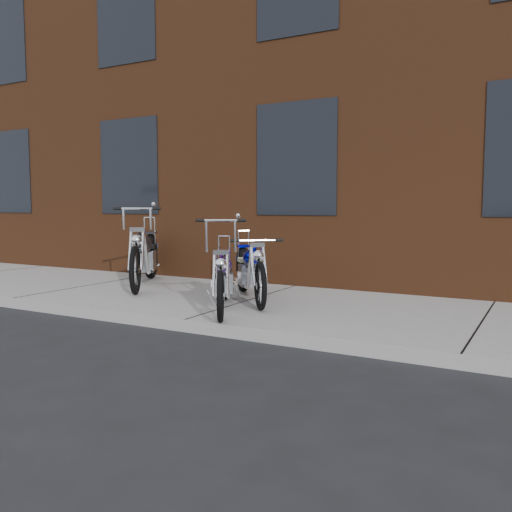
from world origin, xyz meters
The scene contains 6 objects.
ground centered at (0.00, 0.00, 0.00)m, with size 120.00×120.00×0.00m, color #242528.
sidewalk centered at (0.00, 1.50, 0.07)m, with size 22.00×3.00×0.15m, color gray.
building_brick centered at (0.00, 8.00, 4.00)m, with size 22.00×10.00×8.00m, color #5B2F16.
chopper_purple centered at (0.06, 0.73, 0.52)m, with size 1.12×1.82×1.15m.
chopper_blue centered at (0.00, 1.53, 0.54)m, with size 1.42×1.74×0.93m.
chopper_third centered at (-2.19, 1.87, 0.60)m, with size 1.46×2.19×1.28m.
Camera 1 is at (3.68, -4.96, 1.45)m, focal length 38.00 mm.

